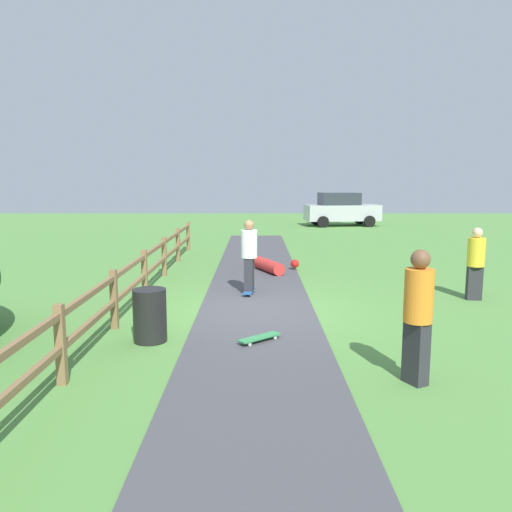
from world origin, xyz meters
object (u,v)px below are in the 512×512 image
object	(u,v)px
skater_fallen	(273,265)
bystander_yellow	(478,261)
bystander_orange	(420,310)
parked_car_silver	(344,209)
skateboard_loose	(262,338)
trash_bin	(152,315)
skater_riding	(251,253)

from	to	relation	value
skater_fallen	bystander_yellow	distance (m)	5.73
bystander_yellow	bystander_orange	world-z (taller)	bystander_orange
skater_fallen	parked_car_silver	xyz separation A→B (m)	(4.52, 14.88, 0.76)
bystander_orange	parked_car_silver	bearing A→B (deg)	83.08
skateboard_loose	skater_fallen	bearing A→B (deg)	86.82
parked_car_silver	bystander_yellow	bearing A→B (deg)	-90.00
bystander_yellow	bystander_orange	distance (m)	5.56
skater_fallen	bystander_orange	bearing A→B (deg)	-78.26
bystander_orange	bystander_yellow	bearing A→B (deg)	59.67
bystander_yellow	parked_car_silver	bearing A→B (deg)	90.00
trash_bin	skateboard_loose	bearing A→B (deg)	-2.35
skater_fallen	trash_bin	bearing A→B (deg)	-108.89
skateboard_loose	bystander_yellow	bearing A→B (deg)	32.26
trash_bin	skater_riding	world-z (taller)	skater_riding
skater_fallen	bystander_orange	xyz separation A→B (m)	(1.71, -8.25, 0.81)
bystander_orange	parked_car_silver	size ratio (longest dim) A/B	0.42
skater_fallen	skateboard_loose	world-z (taller)	skater_fallen
parked_car_silver	skater_riding	bearing A→B (deg)	-106.01
skateboard_loose	bystander_orange	xyz separation A→B (m)	(2.08, -1.72, 0.92)
skateboard_loose	bystander_orange	size ratio (longest dim) A/B	0.41
trash_bin	skater_fallen	size ratio (longest dim) A/B	0.58
skater_riding	skater_fallen	size ratio (longest dim) A/B	1.14
skater_riding	bystander_orange	size ratio (longest dim) A/B	0.96
parked_car_silver	bystander_orange	bearing A→B (deg)	-96.92
skater_fallen	bystander_yellow	xyz separation A→B (m)	(4.52, -3.45, 0.70)
parked_car_silver	skateboard_loose	bearing A→B (deg)	-102.85
skater_riding	skater_fallen	world-z (taller)	skater_riding
skater_riding	skateboard_loose	bearing A→B (deg)	-86.46
skateboard_loose	bystander_yellow	distance (m)	5.84
trash_bin	bystander_yellow	distance (m)	7.39
skater_riding	bystander_yellow	size ratio (longest dim) A/B	1.07
skateboard_loose	parked_car_silver	xyz separation A→B (m)	(4.88, 21.41, 0.87)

